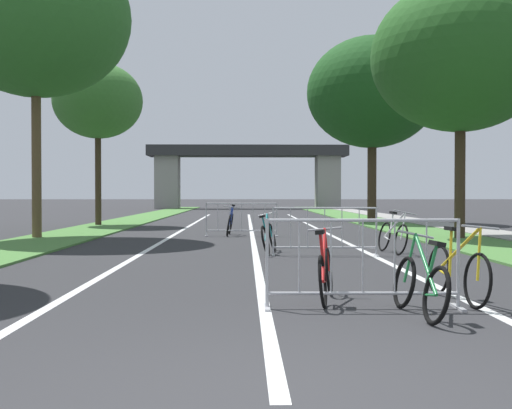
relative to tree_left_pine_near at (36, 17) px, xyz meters
The scene contains 21 objects.
ground_plane 17.46m from the tree_left_pine_near, 66.73° to the right, with size 300.00×300.00×0.00m, color #2B2B2D.
grass_verge_left 12.92m from the tree_left_pine_near, 86.98° to the left, with size 2.39×63.57×0.05m, color #477A38.
grass_verge_right 17.76m from the tree_left_pine_near, 42.37° to the left, with size 2.39×63.57×0.05m, color #477A38.
sidewalk_path_right 19.21m from the tree_left_pine_near, 38.03° to the left, with size 1.68×63.57×0.08m, color gray.
lane_stripe_center 9.80m from the tree_left_pine_near, 28.80° to the left, with size 0.14×36.77×0.01m, color silver.
lane_stripe_right_lane 11.62m from the tree_left_pine_near, 21.49° to the left, with size 0.14×36.77×0.01m, color silver.
lane_stripe_left_lane 8.37m from the tree_left_pine_near, 42.35° to the left, with size 0.14×36.77×0.01m, color silver.
overpass_bridge 38.30m from the tree_left_pine_near, 80.36° to the left, with size 17.64×3.33×5.60m.
tree_left_pine_near is the anchor object (origin of this frame).
tree_left_oak_near 7.70m from the tree_left_pine_near, 89.52° to the left, with size 3.69×3.69×6.76m.
tree_right_oak_mid 12.51m from the tree_left_pine_near, ahead, with size 5.19×5.19×7.56m.
tree_right_cypress_far 15.62m from the tree_left_pine_near, 39.95° to the left, with size 5.95×5.95×8.49m.
crowd_barrier_nearest 15.03m from the tree_left_pine_near, 56.81° to the right, with size 2.29×0.47×1.05m.
crowd_barrier_second 11.22m from the tree_left_pine_near, 33.52° to the right, with size 2.29×0.51×1.05m.
crowd_barrier_third 8.61m from the tree_left_pine_near, 10.08° to the left, with size 2.30×0.56×1.05m.
bicycle_green_0 15.73m from the tree_left_pine_near, 56.04° to the right, with size 0.45×1.58×0.92m.
bicycle_yellow_1 15.40m from the tree_left_pine_near, 51.40° to the right, with size 0.49×1.75×0.98m.
bicycle_teal_2 10.23m from the tree_left_pine_near, 34.75° to the right, with size 0.49×1.73×0.92m.
bicycle_white_3 12.25m from the tree_left_pine_near, 26.35° to the right, with size 0.65×1.71×0.99m.
bicycle_red_4 14.51m from the tree_left_pine_near, 56.88° to the right, with size 0.47×1.65×0.91m.
bicycle_blue_5 8.52m from the tree_left_pine_near, 14.88° to the left, with size 0.54×1.72×0.99m.
Camera 1 is at (-0.23, -3.97, 1.34)m, focal length 44.50 mm.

